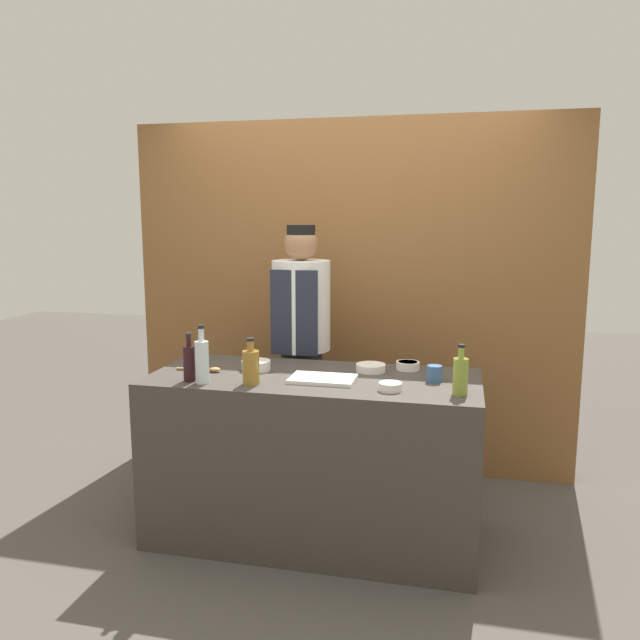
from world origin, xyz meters
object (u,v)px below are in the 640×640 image
Objects in this scene: sauce_bowl_white at (256,365)px; cutting_board at (323,379)px; wooden_spoon at (205,369)px; chef_center at (301,349)px; bottle_vinegar at (251,366)px; bottle_oil at (460,375)px; bottle_clear at (202,361)px; bottle_wine at (189,362)px; cup_blue at (434,374)px; sauce_bowl_orange at (408,365)px; sauce_bowl_red at (371,367)px; sauce_bowl_yellow at (390,386)px.

sauce_bowl_white reaches higher than cutting_board.
wooden_spoon is 0.75m from chef_center.
bottle_vinegar is 0.97× the size of bottle_oil.
chef_center is at bearing 71.34° from bottle_clear.
bottle_wine is at bearing -167.24° from cutting_board.
bottle_vinegar is 2.82× the size of cup_blue.
sauce_bowl_orange is 1.13m from bottle_clear.
cup_blue is (1.24, 0.27, -0.06)m from bottle_wine.
cup_blue is at bearing -1.48° from sauce_bowl_white.
cutting_board is at bearing -168.47° from cup_blue.
wooden_spoon is at bearing -120.54° from chef_center.
bottle_wine is 1.03× the size of bottle_oil.
wooden_spoon is (-0.00, 0.20, -0.09)m from bottle_wine.
cutting_board is (-0.41, -0.34, -0.02)m from sauce_bowl_orange.
cutting_board is 3.98× the size of cup_blue.
bottle_vinegar is at bearing -144.37° from sauce_bowl_red.
sauce_bowl_orange is at bearing 84.27° from sauce_bowl_yellow.
sauce_bowl_orange reaches higher than sauce_bowl_yellow.
bottle_vinegar is 0.84m from chef_center.
bottle_wine reaches higher than sauce_bowl_yellow.
bottle_clear reaches higher than sauce_bowl_white.
sauce_bowl_white is 0.98m from cup_blue.
cup_blue is (0.98, -0.03, 0.01)m from sauce_bowl_white.
sauce_bowl_orange is at bearing 27.66° from bottle_clear.
bottle_vinegar is (-0.75, -0.49, 0.07)m from sauce_bowl_orange.
chef_center is (-0.99, 0.79, -0.08)m from bottle_oil.
sauce_bowl_yellow is 0.30m from cup_blue.
bottle_oil is at bearing -12.28° from sauce_bowl_white.
wooden_spoon is (-1.24, -0.07, -0.03)m from cup_blue.
bottle_vinegar reaches higher than sauce_bowl_yellow.
sauce_bowl_white is (-0.82, -0.20, 0.01)m from sauce_bowl_orange.
bottle_clear reaches higher than sauce_bowl_yellow.
sauce_bowl_yellow is 1.04m from chef_center.
sauce_bowl_red is 0.60m from bottle_oil.
chef_center reaches higher than sauce_bowl_orange.
cup_blue is (0.35, -0.14, 0.02)m from sauce_bowl_red.
sauce_bowl_white is 0.40m from bottle_wine.
cup_blue is at bearing -33.88° from chef_center.
sauce_bowl_red is at bearing 112.41° from sauce_bowl_yellow.
sauce_bowl_red is 0.65× the size of bottle_wine.
bottle_clear is at bearing -151.63° from sauce_bowl_red.
sauce_bowl_red is 0.68× the size of bottle_vinegar.
bottle_wine is 1.37m from bottle_oil.
sauce_bowl_orange is 0.80× the size of sauce_bowl_red.
bottle_wine is at bearing -114.00° from chef_center.
bottle_vinegar is (0.07, -0.28, 0.06)m from sauce_bowl_white.
sauce_bowl_white is at bearing 103.73° from bottle_vinegar.
sauce_bowl_yellow is 0.07× the size of chef_center.
sauce_bowl_white is at bearing 178.52° from cup_blue.
cutting_board is 0.71m from bottle_oil.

